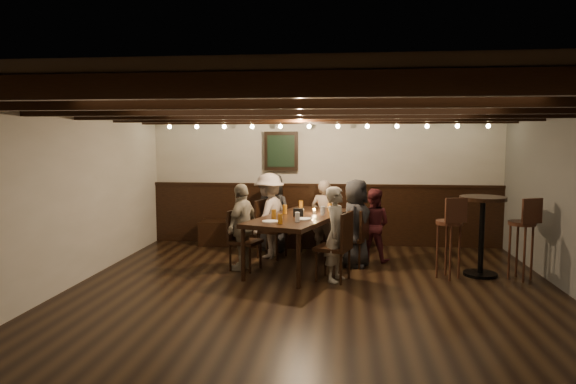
# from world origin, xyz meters

# --- Properties ---
(room) EXTENTS (7.00, 7.00, 7.00)m
(room) POSITION_xyz_m (-0.29, 2.21, 1.07)
(room) COLOR black
(room) RESTS_ON ground
(dining_table) EXTENTS (1.60, 2.35, 0.81)m
(dining_table) POSITION_xyz_m (-0.30, 1.65, 0.74)
(dining_table) COLOR black
(dining_table) RESTS_ON floor
(chair_left_near) EXTENTS (0.55, 0.55, 0.96)m
(chair_left_near) POSITION_xyz_m (-0.84, 2.31, 0.29)
(chair_left_near) COLOR black
(chair_left_near) RESTS_ON floor
(chair_left_far) EXTENTS (0.52, 0.52, 0.91)m
(chair_left_far) POSITION_xyz_m (-1.12, 1.45, 0.28)
(chair_left_far) COLOR black
(chair_left_far) RESTS_ON floor
(chair_right_near) EXTENTS (0.52, 0.52, 0.90)m
(chair_right_near) POSITION_xyz_m (0.53, 1.85, 0.27)
(chair_right_near) COLOR black
(chair_right_near) RESTS_ON floor
(chair_right_far) EXTENTS (0.56, 0.56, 0.97)m
(chair_right_far) POSITION_xyz_m (0.24, 1.00, 0.30)
(chair_right_far) COLOR black
(chair_right_far) RESTS_ON floor
(person_bench_left) EXTENTS (0.77, 0.62, 1.37)m
(person_bench_left) POSITION_xyz_m (-0.87, 2.79, 0.69)
(person_bench_left) COLOR #232325
(person_bench_left) RESTS_ON floor
(person_bench_centre) EXTENTS (0.54, 0.44, 1.28)m
(person_bench_centre) POSITION_xyz_m (0.03, 2.65, 0.64)
(person_bench_centre) COLOR gray
(person_bench_centre) RESTS_ON floor
(person_bench_right) EXTENTS (0.69, 0.61, 1.18)m
(person_bench_right) POSITION_xyz_m (0.84, 2.23, 0.59)
(person_bench_right) COLOR #521C21
(person_bench_right) RESTS_ON floor
(person_left_near) EXTENTS (0.78, 1.03, 1.41)m
(person_left_near) POSITION_xyz_m (-0.87, 2.31, 0.71)
(person_left_near) COLOR gray
(person_left_near) RESTS_ON floor
(person_left_far) EXTENTS (0.55, 0.83, 1.31)m
(person_left_far) POSITION_xyz_m (-1.15, 1.46, 0.66)
(person_left_far) COLOR gray
(person_left_far) RESTS_ON floor
(person_right_near) EXTENTS (0.62, 0.77, 1.36)m
(person_right_near) POSITION_xyz_m (0.55, 1.85, 0.68)
(person_right_near) COLOR black
(person_right_near) RESTS_ON floor
(person_right_far) EXTENTS (0.45, 0.56, 1.32)m
(person_right_far) POSITION_xyz_m (0.27, 0.99, 0.66)
(person_right_far) COLOR gray
(person_right_far) RESTS_ON floor
(pint_a) EXTENTS (0.07, 0.07, 0.14)m
(pint_a) POSITION_xyz_m (-0.35, 2.40, 0.88)
(pint_a) COLOR #BF7219
(pint_a) RESTS_ON dining_table
(pint_b) EXTENTS (0.07, 0.07, 0.14)m
(pint_b) POSITION_xyz_m (0.14, 2.19, 0.88)
(pint_b) COLOR #BF7219
(pint_b) RESTS_ON dining_table
(pint_c) EXTENTS (0.07, 0.07, 0.14)m
(pint_c) POSITION_xyz_m (-0.55, 1.84, 0.88)
(pint_c) COLOR #BF7219
(pint_c) RESTS_ON dining_table
(pint_d) EXTENTS (0.07, 0.07, 0.14)m
(pint_d) POSITION_xyz_m (0.05, 1.75, 0.88)
(pint_d) COLOR silver
(pint_d) RESTS_ON dining_table
(pint_e) EXTENTS (0.07, 0.07, 0.14)m
(pint_e) POSITION_xyz_m (-0.65, 1.29, 0.88)
(pint_e) COLOR #BF7219
(pint_e) RESTS_ON dining_table
(pint_f) EXTENTS (0.07, 0.07, 0.14)m
(pint_f) POSITION_xyz_m (-0.28, 1.07, 0.88)
(pint_f) COLOR silver
(pint_f) RESTS_ON dining_table
(pint_g) EXTENTS (0.07, 0.07, 0.14)m
(pint_g) POSITION_xyz_m (-0.50, 0.88, 0.88)
(pint_g) COLOR #BF7219
(pint_g) RESTS_ON dining_table
(plate_near) EXTENTS (0.24, 0.24, 0.01)m
(plate_near) POSITION_xyz_m (-0.66, 1.03, 0.82)
(plate_near) COLOR white
(plate_near) RESTS_ON dining_table
(plate_far) EXTENTS (0.24, 0.24, 0.01)m
(plate_far) POSITION_xyz_m (-0.22, 1.31, 0.82)
(plate_far) COLOR white
(plate_far) RESTS_ON dining_table
(condiment_caddy) EXTENTS (0.15, 0.10, 0.12)m
(condiment_caddy) POSITION_xyz_m (-0.31, 1.60, 0.87)
(condiment_caddy) COLOR black
(condiment_caddy) RESTS_ON dining_table
(candle) EXTENTS (0.05, 0.05, 0.05)m
(candle) POSITION_xyz_m (-0.09, 1.90, 0.83)
(candle) COLOR beige
(candle) RESTS_ON dining_table
(high_top_table) EXTENTS (0.65, 0.65, 1.16)m
(high_top_table) POSITION_xyz_m (2.35, 1.49, 0.76)
(high_top_table) COLOR black
(high_top_table) RESTS_ON floor
(bar_stool_left) EXTENTS (0.40, 0.42, 1.17)m
(bar_stool_left) POSITION_xyz_m (1.85, 1.28, 0.44)
(bar_stool_left) COLOR #331A10
(bar_stool_left) RESTS_ON floor
(bar_stool_right) EXTENTS (0.41, 0.43, 1.17)m
(bar_stool_right) POSITION_xyz_m (2.85, 1.33, 0.44)
(bar_stool_right) COLOR #331A10
(bar_stool_right) RESTS_ON floor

